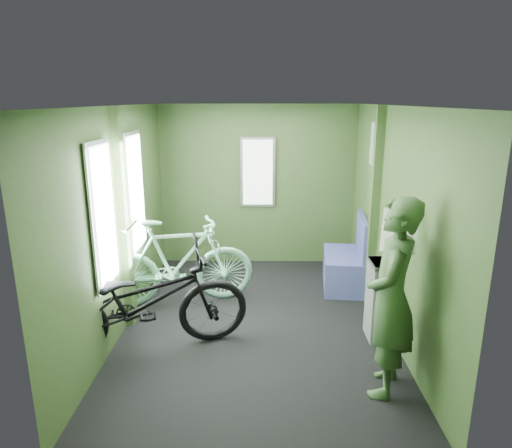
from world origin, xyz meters
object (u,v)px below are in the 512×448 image
Objects in this scene: bicycle_black at (147,351)px; bicycle_mint at (180,304)px; passenger at (391,298)px; waste_box at (381,300)px; bench_seat at (345,266)px.

bicycle_black is 1.06m from bicycle_mint.
passenger is at bearing -121.33° from bicycle_black.
bench_seat is at bearing 94.95° from waste_box.
bicycle_black is 2.37m from waste_box.
waste_box is (2.18, -0.75, 0.41)m from bicycle_mint.
bicycle_black is at bearing -137.41° from bench_seat.
bicycle_mint is at bearing -158.37° from bench_seat.
bicycle_mint is at bearing 161.05° from waste_box.
passenger reaches higher than bicycle_mint.
bench_seat is (0.05, 2.19, -0.56)m from passenger.
passenger is at bearing -85.30° from bench_seat.
waste_box is at bearing -79.06° from bench_seat.
bench_seat is (2.20, 1.63, 0.28)m from bicycle_black.
bench_seat is at bearing -70.20° from bicycle_black.
bench_seat is (-0.11, 1.32, -0.13)m from waste_box.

